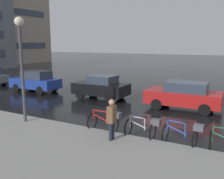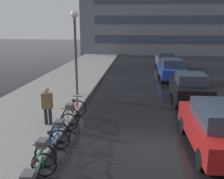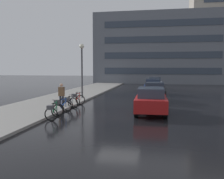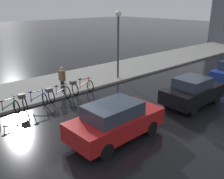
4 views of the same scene
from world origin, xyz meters
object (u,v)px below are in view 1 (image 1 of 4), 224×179
object	(u,v)px
car_black	(101,87)
bicycle_second	(184,133)
bicycle_farthest	(106,121)
car_red	(184,95)
car_blue	(36,81)
bicycle_third	(144,127)
pedestrian	(112,119)
streetlamp	(21,53)

from	to	relation	value
car_black	bicycle_second	bearing A→B (deg)	-128.91
bicycle_farthest	car_red	bearing A→B (deg)	-20.81
car_red	car_blue	xyz separation A→B (m)	(-0.12, 11.32, 0.00)
bicycle_second	bicycle_third	xyz separation A→B (m)	(-0.05, 1.55, -0.01)
car_blue	pedestrian	world-z (taller)	pedestrian
bicycle_farthest	streetlamp	bearing A→B (deg)	101.67
car_red	car_blue	world-z (taller)	car_blue
car_red	pedestrian	size ratio (longest dim) A/B	2.47
car_blue	streetlamp	xyz separation A→B (m)	(-6.08, -5.38, 2.48)
car_red	pedestrian	distance (m)	6.41
bicycle_third	bicycle_farthest	bearing A→B (deg)	91.88
bicycle_second	car_blue	size ratio (longest dim) A/B	0.37
bicycle_third	pedestrian	bearing A→B (deg)	135.14
bicycle_second	car_black	world-z (taller)	car_black
bicycle_third	pedestrian	xyz separation A→B (m)	(-0.93, 0.93, 0.47)
car_red	pedestrian	bearing A→B (deg)	168.33
car_red	pedestrian	xyz separation A→B (m)	(-6.27, 1.30, 0.14)
bicycle_second	car_black	bearing A→B (deg)	51.09
bicycle_farthest	pedestrian	xyz separation A→B (m)	(-0.88, -0.76, 0.45)
pedestrian	car_black	bearing A→B (deg)	33.61
bicycle_second	bicycle_third	bearing A→B (deg)	91.75
car_red	car_black	xyz separation A→B (m)	(0.15, 5.57, -0.02)
car_black	streetlamp	distance (m)	6.84
pedestrian	streetlamp	bearing A→B (deg)	89.10
bicycle_third	car_black	distance (m)	7.57
car_black	pedestrian	size ratio (longest dim) A/B	2.21
bicycle_third	car_black	xyz separation A→B (m)	(5.50, 5.20, 0.31)
bicycle_third	car_black	size ratio (longest dim) A/B	0.36
car_blue	pedestrian	xyz separation A→B (m)	(-6.16, -10.02, 0.14)
car_black	bicycle_third	bearing A→B (deg)	-136.60
bicycle_farthest	pedestrian	distance (m)	1.24
bicycle_second	car_red	xyz separation A→B (m)	(5.29, 1.18, 0.32)
bicycle_second	car_red	size ratio (longest dim) A/B	0.35
bicycle_farthest	streetlamp	size ratio (longest dim) A/B	0.30
car_blue	car_black	bearing A→B (deg)	-87.30
bicycle_second	streetlamp	size ratio (longest dim) A/B	0.30
bicycle_third	pedestrian	size ratio (longest dim) A/B	0.80
pedestrian	bicycle_third	bearing A→B (deg)	-44.86
pedestrian	streetlamp	world-z (taller)	streetlamp
car_black	car_blue	bearing A→B (deg)	92.70
car_blue	streetlamp	size ratio (longest dim) A/B	0.80
bicycle_second	car_blue	world-z (taller)	car_blue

